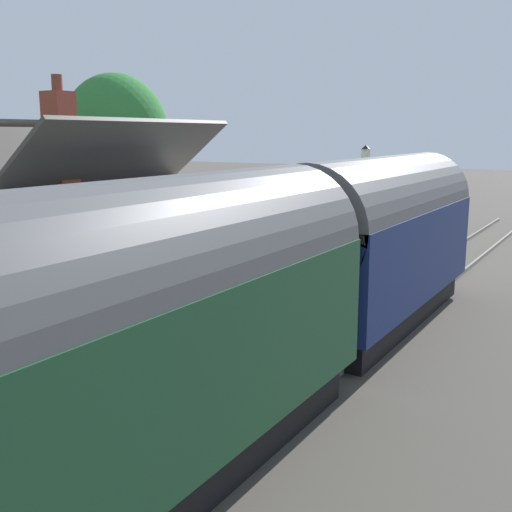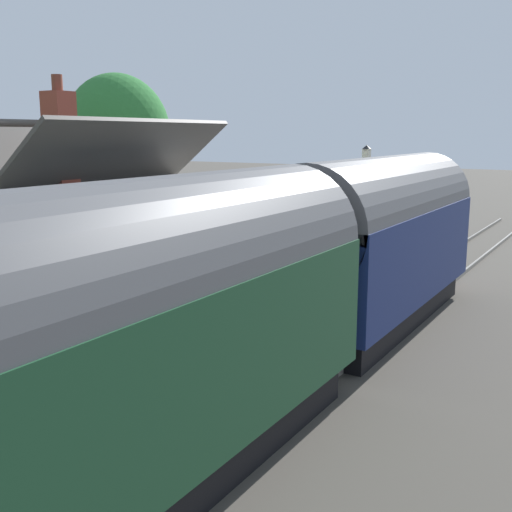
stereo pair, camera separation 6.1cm
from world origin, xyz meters
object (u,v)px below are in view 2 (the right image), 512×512
object	(u,v)px
bench_by_lamp	(331,226)
planter_edge_far	(74,341)
tree_mid_background	(117,134)
train	(166,324)
station_building	(97,235)
lamp_post_platform	(366,177)
planter_under_sign	(105,318)
station_sign_board	(342,220)
planter_edge_near	(285,256)
planter_by_door	(247,247)
bench_platform_end	(267,249)

from	to	relation	value
bench_by_lamp	planter_edge_far	bearing A→B (deg)	-174.45
planter_edge_far	tree_mid_background	xyz separation A→B (m)	(15.27, 13.25, 3.74)
train	station_building	bearing A→B (deg)	52.94
lamp_post_platform	tree_mid_background	world-z (taller)	tree_mid_background
planter_under_sign	station_sign_board	bearing A→B (deg)	-2.58
station_building	planter_edge_near	world-z (taller)	station_building
bench_by_lamp	train	bearing A→B (deg)	-164.08
planter_edge_near	lamp_post_platform	xyz separation A→B (m)	(4.44, -0.76, 2.14)
tree_mid_background	bench_by_lamp	bearing A→B (deg)	-94.02
planter_by_door	station_sign_board	world-z (taller)	station_sign_board
planter_edge_far	lamp_post_platform	bearing A→B (deg)	-2.42
station_sign_board	train	bearing A→B (deg)	-167.87
bench_by_lamp	station_sign_board	xyz separation A→B (m)	(-2.93, -1.71, 0.71)
bench_platform_end	tree_mid_background	size ratio (longest dim) A/B	0.18
bench_platform_end	lamp_post_platform	xyz separation A→B (m)	(4.08, -1.58, 2.07)
tree_mid_background	station_sign_board	bearing A→B (deg)	-105.51
train	planter_under_sign	xyz separation A→B (m)	(1.95, 3.16, -0.92)
station_sign_board	tree_mid_background	size ratio (longest dim) A/B	0.20
tree_mid_background	planter_edge_far	bearing A→B (deg)	-139.04
train	planter_by_door	xyz separation A→B (m)	(10.80, 5.38, -1.08)
bench_platform_end	station_sign_board	xyz separation A→B (m)	(2.66, -1.34, 0.71)
bench_platform_end	train	bearing A→B (deg)	-157.71
bench_platform_end	bench_by_lamp	xyz separation A→B (m)	(5.59, 0.37, 0.00)
train	planter_edge_near	distance (m)	10.03
train	tree_mid_background	size ratio (longest dim) A/B	3.30
train	planter_by_door	distance (m)	12.11
train	planter_by_door	bearing A→B (deg)	26.50
station_building	planter_under_sign	bearing A→B (deg)	-132.96
planter_edge_near	station_sign_board	distance (m)	3.16
planter_by_door	lamp_post_platform	world-z (taller)	lamp_post_platform
planter_edge_near	tree_mid_background	size ratio (longest dim) A/B	0.11
planter_under_sign	tree_mid_background	xyz separation A→B (m)	(14.30, 13.09, 3.58)
train	bench_by_lamp	world-z (taller)	train
train	station_building	world-z (taller)	station_building
lamp_post_platform	tree_mid_background	xyz separation A→B (m)	(2.35, 13.80, 1.46)
bench_by_lamp	lamp_post_platform	size ratio (longest dim) A/B	0.38
bench_platform_end	planter_edge_near	bearing A→B (deg)	-113.79
bench_platform_end	tree_mid_background	world-z (taller)	tree_mid_background
train	lamp_post_platform	distance (m)	14.16
bench_by_lamp	lamp_post_platform	bearing A→B (deg)	-127.86
tree_mid_background	planter_edge_near	bearing A→B (deg)	-117.48
train	planter_under_sign	size ratio (longest dim) A/B	31.25
planter_edge_far	tree_mid_background	bearing A→B (deg)	40.96
station_sign_board	tree_mid_background	bearing A→B (deg)	74.49
train	station_sign_board	size ratio (longest dim) A/B	16.35
bench_by_lamp	lamp_post_platform	world-z (taller)	lamp_post_platform
planter_under_sign	planter_edge_near	world-z (taller)	planter_under_sign
tree_mid_background	lamp_post_platform	bearing A→B (deg)	-99.65
station_building	tree_mid_background	size ratio (longest dim) A/B	0.77
bench_platform_end	planter_edge_far	world-z (taller)	bench_platform_end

